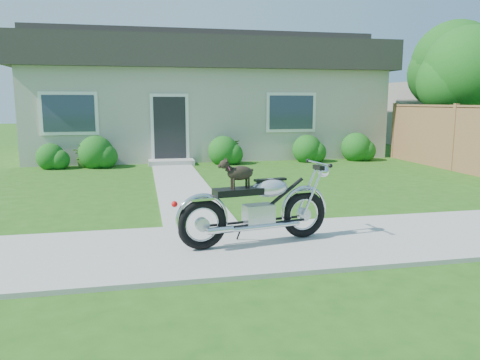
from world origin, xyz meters
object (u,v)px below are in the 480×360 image
Objects in this scene: fence at (454,138)px; potted_plant_right at (234,152)px; potted_plant_left at (85,156)px; motorcycle_with_dog at (258,206)px; tree_far at (459,68)px; house at (204,96)px; tree_near at (473,75)px.

fence reaches higher than potted_plant_right.
potted_plant_right is at bearing 0.00° from potted_plant_left.
potted_plant_left is at bearing 100.70° from motorcycle_with_dog.
fence is at bearing -15.11° from potted_plant_left.
tree_far is at bearing 34.77° from motorcycle_with_dog.
fence is at bearing 28.90° from motorcycle_with_dog.
potted_plant_right is 8.66m from motorcycle_with_dog.
potted_plant_right is (4.56, 0.00, 0.02)m from potted_plant_left.
house is 8.96m from fence.
potted_plant_left is 0.96× the size of potted_plant_right.
motorcycle_with_dog is (-0.87, -11.99, -1.61)m from house.
house is 1.90× the size of fence.
tree_near is at bearing -4.99° from potted_plant_left.
tree_far is (3.53, 4.79, 2.32)m from fence.
tree_near is (1.80, 1.74, 1.85)m from fence.
tree_far is at bearing 8.17° from potted_plant_left.
motorcycle_with_dog is at bearing -140.16° from tree_near.
house reaches higher than potted_plant_right.
tree_far reaches higher than motorcycle_with_dog.
tree_far reaches higher than potted_plant_right.
potted_plant_left is 0.32× the size of motorcycle_with_dog.
tree_near reaches higher than fence.
house reaches higher than potted_plant_left.
house is at bearing 40.27° from potted_plant_left.
fence is 9.20m from motorcycle_with_dog.
house is at bearing 98.15° from potted_plant_right.
house is at bearing 171.61° from tree_far.
tree_far is at bearing 53.67° from fence.
tree_near is at bearing -29.09° from house.
motorcycle_with_dog is (-10.70, -10.54, -2.71)m from tree_far.
potted_plant_left is (-4.07, -3.44, -1.80)m from house.
potted_plant_left is (-12.17, 1.06, -2.44)m from tree_near.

